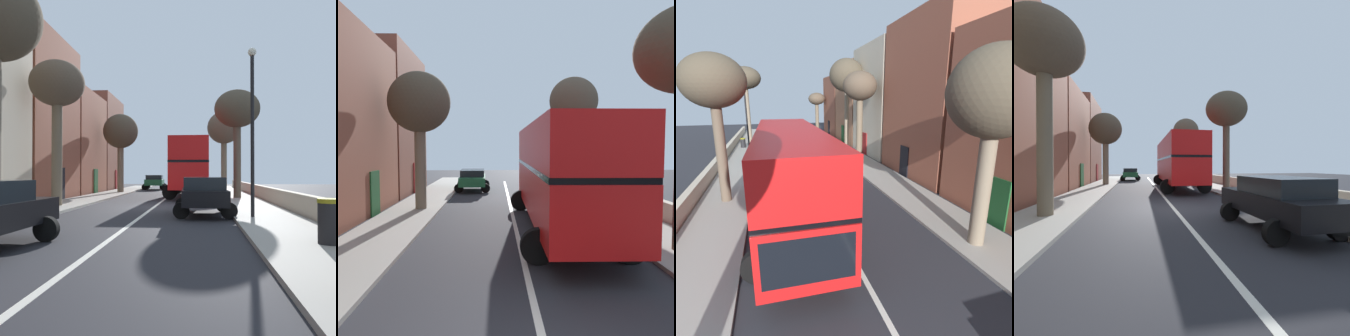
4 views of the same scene
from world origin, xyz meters
TOP-DOWN VIEW (x-y plane):
  - ground_plane at (0.00, 0.00)m, footprint 84.00×84.00m
  - road_centre_line at (0.00, 0.00)m, footprint 0.16×54.00m
  - sidewalk_left at (-4.90, 0.00)m, footprint 2.60×60.00m
  - sidewalk_right at (4.90, 0.00)m, footprint 2.60×60.00m
  - terraced_houses_left at (-8.50, 0.26)m, footprint 4.07×47.68m
  - boundary_wall_right at (6.45, 0.00)m, footprint 0.36×54.00m
  - double_decker_bus at (1.70, 9.13)m, footprint 3.65×11.48m
  - parked_car_green_left_1 at (-2.50, 20.83)m, footprint 2.61×4.41m
  - parked_car_black_right_3 at (2.50, -3.84)m, footprint 2.52×4.26m
  - street_tree_left_0 at (-4.85, -0.94)m, footprint 2.77×2.77m
  - street_tree_left_2 at (-4.57, 13.07)m, footprint 3.06×3.06m
  - street_tree_right_3 at (4.87, 20.63)m, footprint 3.49×3.49m
  - street_tree_right_5 at (4.83, 6.03)m, footprint 3.04×3.04m
  - lamppost_right at (4.30, -5.18)m, footprint 0.32×0.32m
  - litter_bin_right at (5.30, -10.52)m, footprint 0.55×0.55m

SIDE VIEW (x-z plane):
  - ground_plane at x=0.00m, z-range 0.00..0.00m
  - road_centre_line at x=0.00m, z-range 0.00..0.01m
  - sidewalk_left at x=-4.90m, z-range 0.00..0.12m
  - sidewalk_right at x=4.90m, z-range 0.00..0.12m
  - boundary_wall_right at x=6.45m, z-range 0.00..0.90m
  - litter_bin_right at x=5.30m, z-range 0.12..1.16m
  - parked_car_green_left_1 at x=-2.50m, z-range 0.13..1.68m
  - parked_car_black_right_3 at x=2.50m, z-range 0.12..1.70m
  - double_decker_bus at x=1.70m, z-range 0.33..4.39m
  - lamppost_right at x=4.30m, z-range 0.65..6.96m
  - terraced_houses_left at x=-8.50m, z-range -0.48..10.03m
  - street_tree_left_2 at x=-4.57m, z-range 1.89..8.69m
  - street_tree_right_5 at x=4.83m, z-range 2.28..9.49m
  - street_tree_left_0 at x=-4.85m, z-range 2.36..9.69m
  - street_tree_right_3 at x=4.87m, z-range 2.32..10.46m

